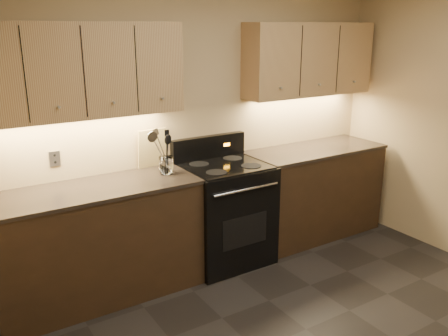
{
  "coord_description": "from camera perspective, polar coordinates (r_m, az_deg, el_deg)",
  "views": [
    {
      "loc": [
        -2.09,
        -1.74,
        2.12
      ],
      "look_at": [
        -0.07,
        1.45,
        0.98
      ],
      "focal_mm": 38.0,
      "sensor_mm": 36.0,
      "label": 1
    }
  ],
  "objects": [
    {
      "name": "steel_skimmer",
      "position": [
        3.94,
        -6.6,
        2.23
      ],
      "size": [
        0.26,
        0.13,
        0.39
      ],
      "primitive_type": null,
      "rotation": [
        0.05,
        -0.46,
        0.06
      ],
      "color": "silver",
      "rests_on": "utensil_crock"
    },
    {
      "name": "black_turner",
      "position": [
        3.94,
        -6.96,
        2.07
      ],
      "size": [
        0.12,
        0.11,
        0.37
      ],
      "primitive_type": null,
      "rotation": [
        -0.04,
        0.06,
        0.21
      ],
      "color": "black",
      "rests_on": "utensil_crock"
    },
    {
      "name": "black_spoon",
      "position": [
        3.97,
        -7.11,
        1.77
      ],
      "size": [
        0.08,
        0.09,
        0.32
      ],
      "primitive_type": null,
      "rotation": [
        0.09,
        0.07,
        -0.05
      ],
      "color": "black",
      "rests_on": "utensil_crock"
    },
    {
      "name": "upper_cab_left",
      "position": [
        3.74,
        -17.18,
        11.12
      ],
      "size": [
        1.6,
        0.3,
        0.7
      ],
      "primitive_type": "cube",
      "color": "tan",
      "rests_on": "wall_back"
    },
    {
      "name": "outlet_plate",
      "position": [
        3.94,
        -19.69,
        1.07
      ],
      "size": [
        0.08,
        0.01,
        0.12
      ],
      "primitive_type": "cube",
      "color": "#B2B5BA",
      "rests_on": "wall_back"
    },
    {
      "name": "utensil_crock",
      "position": [
        3.99,
        -6.95,
        0.28
      ],
      "size": [
        0.15,
        0.15,
        0.15
      ],
      "color": "white",
      "rests_on": "counter_left"
    },
    {
      "name": "counter_left",
      "position": [
        3.94,
        -14.9,
        -8.67
      ],
      "size": [
        1.62,
        0.62,
        0.93
      ],
      "color": "black",
      "rests_on": "ground"
    },
    {
      "name": "stove",
      "position": [
        4.37,
        0.06,
        -5.3
      ],
      "size": [
        0.76,
        0.68,
        1.14
      ],
      "color": "black",
      "rests_on": "ground"
    },
    {
      "name": "counter_right",
      "position": [
        5.03,
        10.6,
        -2.76
      ],
      "size": [
        1.46,
        0.62,
        0.93
      ],
      "color": "black",
      "rests_on": "ground"
    },
    {
      "name": "cutting_board",
      "position": [
        4.17,
        -8.63,
        2.39
      ],
      "size": [
        0.27,
        0.07,
        0.34
      ],
      "primitive_type": "cube",
      "rotation": [
        0.1,
        0.0,
        0.07
      ],
      "color": "#D7BD74",
      "rests_on": "counter_left"
    },
    {
      "name": "steel_spatula",
      "position": [
        3.97,
        -6.66,
        2.39
      ],
      "size": [
        0.2,
        0.12,
        0.4
      ],
      "primitive_type": null,
      "rotation": [
        -0.03,
        -0.29,
        -0.15
      ],
      "color": "silver",
      "rests_on": "utensil_crock"
    },
    {
      "name": "wall_back",
      "position": [
        4.36,
        -3.09,
        5.89
      ],
      "size": [
        4.0,
        0.04,
        2.6
      ],
      "primitive_type": "cube",
      "color": "tan",
      "rests_on": "ground"
    },
    {
      "name": "upper_cab_right",
      "position": [
        4.87,
        10.23,
        12.72
      ],
      "size": [
        1.44,
        0.3,
        0.7
      ],
      "primitive_type": "cube",
      "color": "tan",
      "rests_on": "wall_back"
    }
  ]
}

